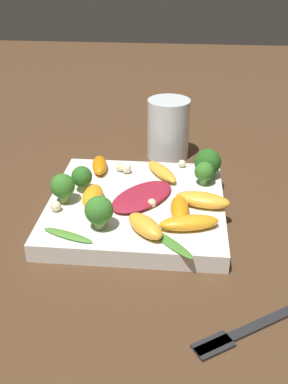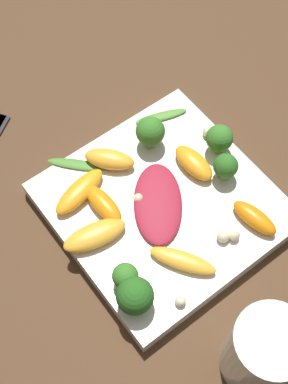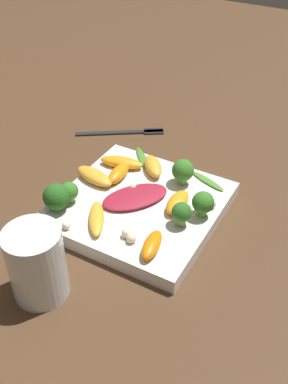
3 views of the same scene
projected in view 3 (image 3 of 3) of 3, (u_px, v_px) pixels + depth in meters
name	position (u px, v px, depth m)	size (l,w,h in m)	color
ground_plane	(140.00, 213.00, 0.73)	(2.40, 2.40, 0.00)	#4C331E
plate	(140.00, 207.00, 0.72)	(0.25, 0.25, 0.02)	white
drinking_glass	(37.00, 264.00, 0.57)	(0.07, 0.07, 0.11)	white
fork	(130.00, 132.00, 0.92)	(0.11, 0.16, 0.01)	#262628
radicchio_leaf_0	(134.00, 198.00, 0.71)	(0.12, 0.11, 0.01)	maroon
orange_segment_0	(178.00, 202.00, 0.69)	(0.06, 0.03, 0.02)	orange
orange_segment_1	(122.00, 162.00, 0.78)	(0.04, 0.08, 0.02)	orange
orange_segment_2	(118.00, 173.00, 0.75)	(0.06, 0.03, 0.02)	orange
orange_segment_3	(94.00, 176.00, 0.75)	(0.05, 0.08, 0.02)	#FCAD33
orange_segment_4	(97.00, 218.00, 0.67)	(0.08, 0.06, 0.01)	#FCAD33
orange_segment_5	(152.00, 245.00, 0.62)	(0.06, 0.03, 0.02)	orange
orange_segment_6	(153.00, 166.00, 0.77)	(0.06, 0.06, 0.02)	#FCAD33
broccoli_floret_0	(69.00, 191.00, 0.70)	(0.03, 0.03, 0.04)	#84AD5B
broccoli_floret_1	(182.00, 213.00, 0.66)	(0.03, 0.03, 0.04)	#7A9E51
broccoli_floret_2	(56.00, 197.00, 0.68)	(0.04, 0.04, 0.05)	#7A9E51
broccoli_floret_3	(183.00, 171.00, 0.73)	(0.04, 0.04, 0.04)	#84AD5B
broccoli_floret_4	(203.00, 203.00, 0.67)	(0.03, 0.03, 0.04)	#84AD5B
arugula_sprig_0	(143.00, 159.00, 0.80)	(0.07, 0.06, 0.00)	#47842D
arugula_sprig_1	(208.00, 181.00, 0.75)	(0.04, 0.07, 0.00)	#518E33
macadamia_nut_0	(131.00, 238.00, 0.64)	(0.01, 0.01, 0.01)	beige
macadamia_nut_1	(66.00, 226.00, 0.66)	(0.01, 0.01, 0.01)	beige
macadamia_nut_2	(127.00, 233.00, 0.64)	(0.01, 0.01, 0.01)	beige
macadamia_nut_3	(211.00, 204.00, 0.70)	(0.01, 0.01, 0.01)	beige
macadamia_nut_4	(133.00, 187.00, 0.73)	(0.01, 0.01, 0.01)	beige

